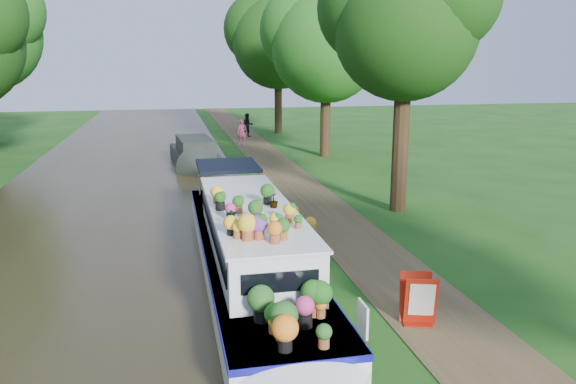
{
  "coord_description": "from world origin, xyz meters",
  "views": [
    {
      "loc": [
        -4.05,
        -15.05,
        5.13
      ],
      "look_at": [
        -0.58,
        1.16,
        1.3
      ],
      "focal_mm": 35.0,
      "sensor_mm": 36.0,
      "label": 1
    }
  ],
  "objects_px": {
    "second_boat": "(195,154)",
    "pedestrian_dark": "(248,125)",
    "pedestrian_pink": "(242,132)",
    "sandwich_board": "(418,302)",
    "plant_boat": "(252,248)"
  },
  "relations": [
    {
      "from": "sandwich_board",
      "to": "pedestrian_dark",
      "type": "bearing_deg",
      "value": 105.21
    },
    {
      "from": "sandwich_board",
      "to": "pedestrian_dark",
      "type": "relative_size",
      "value": 0.62
    },
    {
      "from": "pedestrian_dark",
      "to": "pedestrian_pink",
      "type": "bearing_deg",
      "value": -112.62
    },
    {
      "from": "second_boat",
      "to": "sandwich_board",
      "type": "relative_size",
      "value": 7.1
    },
    {
      "from": "second_boat",
      "to": "pedestrian_pink",
      "type": "relative_size",
      "value": 4.49
    },
    {
      "from": "plant_boat",
      "to": "sandwich_board",
      "type": "distance_m",
      "value": 4.14
    },
    {
      "from": "pedestrian_pink",
      "to": "second_boat",
      "type": "bearing_deg",
      "value": -116.47
    },
    {
      "from": "pedestrian_dark",
      "to": "plant_boat",
      "type": "bearing_deg",
      "value": -107.29
    },
    {
      "from": "sandwich_board",
      "to": "plant_boat",
      "type": "bearing_deg",
      "value": 151.59
    },
    {
      "from": "pedestrian_dark",
      "to": "sandwich_board",
      "type": "bearing_deg",
      "value": -100.9
    },
    {
      "from": "plant_boat",
      "to": "pedestrian_pink",
      "type": "height_order",
      "value": "plant_boat"
    },
    {
      "from": "second_boat",
      "to": "pedestrian_dark",
      "type": "relative_size",
      "value": 4.41
    },
    {
      "from": "pedestrian_pink",
      "to": "pedestrian_dark",
      "type": "height_order",
      "value": "pedestrian_dark"
    },
    {
      "from": "pedestrian_pink",
      "to": "pedestrian_dark",
      "type": "bearing_deg",
      "value": 77.42
    },
    {
      "from": "plant_boat",
      "to": "second_boat",
      "type": "distance_m",
      "value": 16.27
    }
  ]
}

